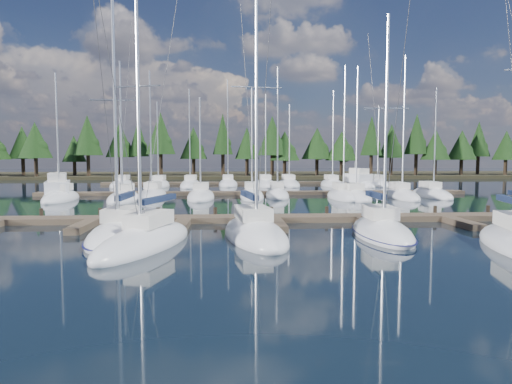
{
  "coord_description": "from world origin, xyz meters",
  "views": [
    {
      "loc": [
        -3.07,
        -13.18,
        4.49
      ],
      "look_at": [
        -0.92,
        22.0,
        1.73
      ],
      "focal_mm": 32.0,
      "sensor_mm": 36.0,
      "label": 1
    }
  ],
  "objects": [
    {
      "name": "tree_line",
      "position": [
        0.94,
        80.11,
        7.48
      ],
      "size": [
        183.42,
        11.8,
        13.32
      ],
      "color": "black",
      "rests_on": "far_shore"
    },
    {
      "name": "ground",
      "position": [
        0.0,
        30.0,
        0.0
      ],
      "size": [
        260.0,
        260.0,
        0.0
      ],
      "primitive_type": "plane",
      "color": "black",
      "rests_on": "ground"
    },
    {
      "name": "far_shore",
      "position": [
        0.0,
        90.0,
        0.3
      ],
      "size": [
        220.0,
        30.0,
        0.6
      ],
      "primitive_type": "cube",
      "color": "#2B2818",
      "rests_on": "ground"
    },
    {
      "name": "front_sailboat_2",
      "position": [
        -7.17,
        9.47,
        0.29
      ],
      "size": [
        5.11,
        9.47,
        14.17
      ],
      "color": "white",
      "rests_on": "ground"
    },
    {
      "name": "motor_yacht_left",
      "position": [
        -20.82,
        35.4,
        0.5
      ],
      "size": [
        5.62,
        9.63,
        4.57
      ],
      "color": "white",
      "rests_on": "ground"
    },
    {
      "name": "main_dock",
      "position": [
        0.0,
        17.36,
        0.2
      ],
      "size": [
        44.0,
        6.13,
        0.9
      ],
      "color": "brown",
      "rests_on": "ground"
    },
    {
      "name": "back_sailboat_rows",
      "position": [
        0.08,
        45.56,
        0.27
      ],
      "size": [
        42.45,
        33.03,
        16.75
      ],
      "color": "white",
      "rests_on": "ground"
    },
    {
      "name": "front_sailboat_1",
      "position": [
        -8.94,
        11.66,
        0.28
      ],
      "size": [
        3.16,
        8.48,
        13.47
      ],
      "color": "white",
      "rests_on": "ground"
    },
    {
      "name": "front_sailboat_3",
      "position": [
        -1.64,
        11.53,
        0.29
      ],
      "size": [
        4.31,
        9.45,
        14.72
      ],
      "color": "white",
      "rests_on": "ground"
    },
    {
      "name": "front_sailboat_4",
      "position": [
        5.45,
        11.5,
        0.28
      ],
      "size": [
        3.01,
        7.79,
        12.83
      ],
      "color": "white",
      "rests_on": "ground"
    },
    {
      "name": "motor_yacht_right",
      "position": [
        16.37,
        54.27,
        0.49
      ],
      "size": [
        4.96,
        9.4,
        4.47
      ],
      "color": "white",
      "rests_on": "ground"
    },
    {
      "name": "back_docks",
      "position": [
        0.0,
        49.58,
        0.2
      ],
      "size": [
        50.0,
        21.8,
        0.4
      ],
      "color": "brown",
      "rests_on": "ground"
    }
  ]
}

